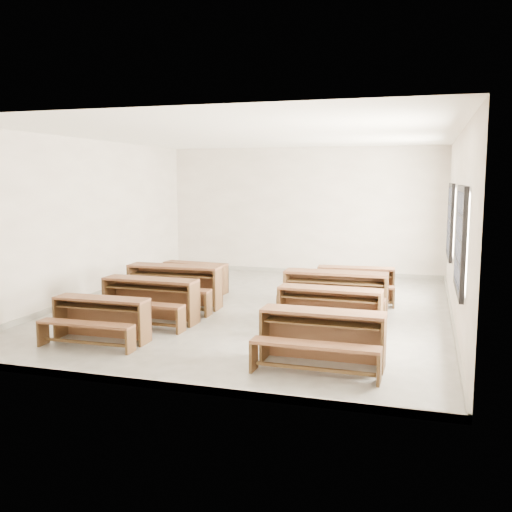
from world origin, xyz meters
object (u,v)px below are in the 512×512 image
(desk_set_1, at_px, (149,297))
(desk_set_5, at_px, (329,308))
(desk_set_0, at_px, (100,316))
(desk_set_6, at_px, (335,291))
(desk_set_2, at_px, (174,283))
(desk_set_4, at_px, (322,334))
(desk_set_7, at_px, (356,282))
(desk_set_3, at_px, (194,275))

(desk_set_1, distance_m, desk_set_5, 3.05)
(desk_set_0, relative_size, desk_set_5, 0.90)
(desk_set_5, relative_size, desk_set_6, 0.91)
(desk_set_2, bearing_deg, desk_set_6, -0.09)
(desk_set_2, relative_size, desk_set_6, 1.00)
(desk_set_2, xyz_separation_m, desk_set_4, (3.28, -2.56, -0.04))
(desk_set_6, bearing_deg, desk_set_0, -142.29)
(desk_set_0, relative_size, desk_set_7, 0.94)
(desk_set_0, bearing_deg, desk_set_5, 22.41)
(desk_set_1, distance_m, desk_set_4, 3.50)
(desk_set_3, height_order, desk_set_4, desk_set_4)
(desk_set_4, relative_size, desk_set_7, 1.04)
(desk_set_2, xyz_separation_m, desk_set_7, (3.22, 1.55, -0.07))
(desk_set_2, bearing_deg, desk_set_4, -39.70)
(desk_set_5, bearing_deg, desk_set_1, -176.04)
(desk_set_3, bearing_deg, desk_set_2, -76.13)
(desk_set_4, xyz_separation_m, desk_set_6, (-0.24, 2.64, 0.05))
(desk_set_4, bearing_deg, desk_set_2, 142.91)
(desk_set_2, relative_size, desk_set_4, 1.11)
(desk_set_2, relative_size, desk_set_7, 1.16)
(desk_set_0, xyz_separation_m, desk_set_6, (3.14, 2.47, 0.09))
(desk_set_0, bearing_deg, desk_set_2, 87.00)
(desk_set_4, bearing_deg, desk_set_5, 96.74)
(desk_set_0, height_order, desk_set_3, desk_set_0)
(desk_set_3, distance_m, desk_set_6, 3.51)
(desk_set_5, bearing_deg, desk_set_6, 95.74)
(desk_set_0, height_order, desk_set_7, desk_set_7)
(desk_set_5, distance_m, desk_set_6, 1.10)
(desk_set_7, bearing_deg, desk_set_0, -134.70)
(desk_set_2, distance_m, desk_set_5, 3.28)
(desk_set_5, height_order, desk_set_7, desk_set_5)
(desk_set_1, bearing_deg, desk_set_4, -22.34)
(desk_set_3, bearing_deg, desk_set_7, 7.95)
(desk_set_3, relative_size, desk_set_4, 0.92)
(desk_set_0, distance_m, desk_set_4, 3.38)
(desk_set_1, relative_size, desk_set_3, 1.13)
(desk_set_1, distance_m, desk_set_7, 4.14)
(desk_set_6, distance_m, desk_set_7, 1.47)
(desk_set_0, relative_size, desk_set_3, 0.99)
(desk_set_6, relative_size, desk_set_7, 1.16)
(desk_set_6, bearing_deg, desk_set_4, -85.41)
(desk_set_2, relative_size, desk_set_3, 1.21)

